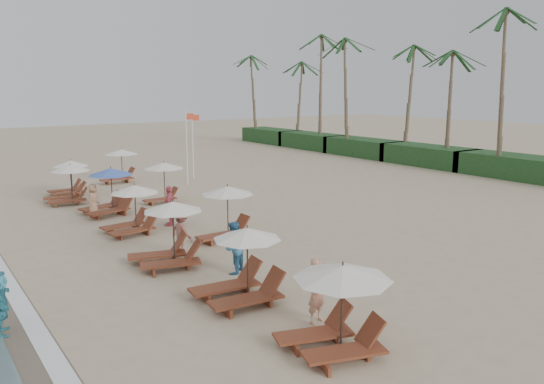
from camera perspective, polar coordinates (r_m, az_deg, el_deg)
ground at (r=20.14m, az=9.60°, el=-7.21°), size 160.00×160.00×0.00m
shrub_hedge at (r=45.59m, az=16.55°, el=3.78°), size 3.20×53.00×1.60m
palm_row at (r=45.90m, az=16.21°, el=15.26°), size 7.00×52.00×12.30m
lounger_station_0 at (r=13.04m, az=6.77°, el=-12.32°), size 2.74×2.44×2.15m
lounger_station_1 at (r=15.90m, az=-3.62°, el=-8.45°), size 2.69×2.25×2.23m
lounger_station_2 at (r=19.29m, az=-11.31°, el=-4.85°), size 2.68×2.58×2.33m
lounger_station_3 at (r=23.94m, az=-15.06°, el=-1.97°), size 2.55×2.12×2.13m
lounger_station_4 at (r=27.90m, az=-17.44°, el=-0.19°), size 2.77×2.53×2.33m
lounger_station_5 at (r=31.25m, az=-21.27°, el=0.69°), size 2.59×2.26×2.14m
lounger_station_6 at (r=33.59m, az=-21.15°, el=1.39°), size 2.40×2.06×2.08m
inland_station_0 at (r=22.18m, az=-5.12°, el=-1.95°), size 2.84×2.24×2.22m
inland_station_1 at (r=29.93m, az=-11.74°, el=1.60°), size 2.58×2.24×2.22m
inland_station_2 at (r=37.03m, az=-16.17°, el=2.93°), size 2.84×2.24×2.22m
beachgoer_near at (r=14.57m, az=4.92°, el=-10.57°), size 0.75×0.59×1.81m
beachgoer_mid_a at (r=18.25m, az=-4.19°, el=-6.01°), size 1.12×1.07×1.83m
beachgoer_mid_b at (r=20.74m, az=-9.73°, el=-4.28°), size 0.90×1.20×1.66m
beachgoer_far_a at (r=24.91m, az=-10.96°, el=-1.46°), size 1.06×1.13×1.87m
beachgoer_far_b at (r=27.97m, az=-18.73°, el=-0.76°), size 0.90×0.92×1.60m
flag_pole_near at (r=35.18m, az=-9.15°, el=5.13°), size 0.59×0.08×4.86m
flag_pole_far at (r=37.25m, az=-8.51°, el=5.33°), size 0.60×0.08×4.67m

